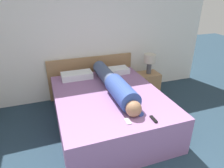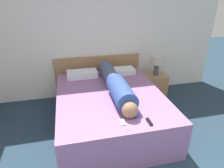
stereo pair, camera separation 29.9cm
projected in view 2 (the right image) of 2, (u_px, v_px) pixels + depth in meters
The scene contains 10 objects.
wall_back at pixel (96, 35), 4.03m from camera, with size 5.37×0.06×2.60m.
bed at pixel (110, 109), 3.37m from camera, with size 1.69×2.08×0.60m.
headboard at pixel (98, 76), 4.34m from camera, with size 1.81×0.04×0.87m.
nightstand at pixel (155, 85), 4.33m from camera, with size 0.46×0.37×0.49m.
table_lamp at pixel (157, 62), 4.10m from camera, with size 0.25×0.25×0.43m.
person_lying at pixel (117, 85), 3.22m from camera, with size 0.31×1.75×0.31m.
pillow_near_headboard at pixel (82, 74), 3.85m from camera, with size 0.57×0.29×0.12m.
pillow_second at pixel (121, 71), 4.01m from camera, with size 0.55×0.29×0.11m.
tv_remote at pixel (149, 122), 2.54m from camera, with size 0.04×0.15×0.02m.
cell_phone at pixel (123, 122), 2.54m from camera, with size 0.06×0.13×0.01m.
Camera 2 is at (-0.60, -0.54, 2.13)m, focal length 32.00 mm.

